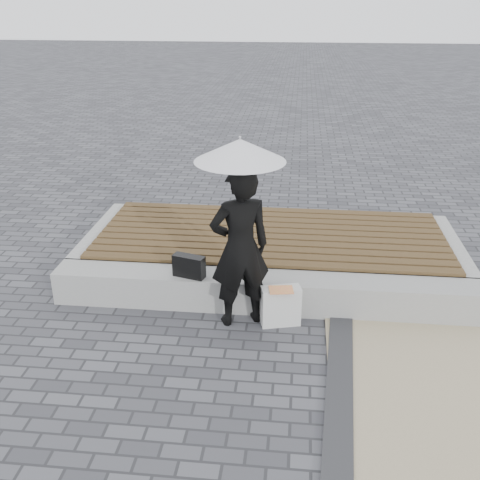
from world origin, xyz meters
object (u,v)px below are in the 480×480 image
Objects in this scene: woman at (240,248)px; parasol at (240,150)px; seating_ledge at (265,292)px; canvas_tote at (281,306)px; handbag at (189,266)px.

woman is 1.52× the size of parasol.
seating_ledge is 2.76× the size of woman.
parasol is at bearing 163.95° from canvas_tote.
handbag is (-0.62, 0.25, -1.44)m from parasol.
woman is at bearing -5.81° from handbag.
parasol is 1.59m from handbag.
woman is 1.07m from parasol.
seating_ledge is at bearing 22.64° from handbag.
canvas_tote is (0.45, -0.01, -0.68)m from woman.
woman is (-0.26, -0.35, 0.71)m from seating_ledge.
seating_ledge is at bearing 103.90° from canvas_tote.
handbag is at bearing 151.43° from canvas_tote.
canvas_tote is (1.07, -0.27, -0.30)m from handbag.
parasol is 3.21× the size of handbag.
parasol is at bearing -126.82° from seating_ledge.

